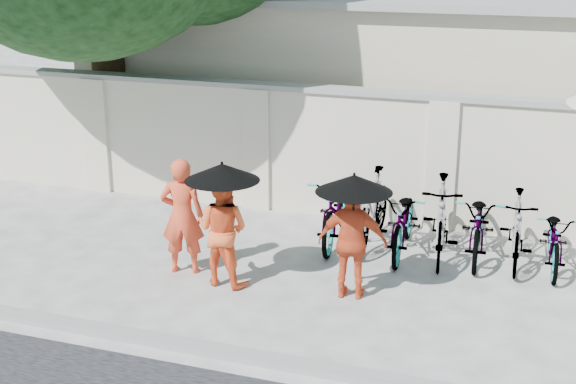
% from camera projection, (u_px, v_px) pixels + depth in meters
% --- Properties ---
extents(ground, '(80.00, 80.00, 0.00)m').
position_uv_depth(ground, '(244.00, 289.00, 10.30)').
color(ground, silver).
extents(kerb, '(40.00, 0.16, 0.12)m').
position_uv_depth(kerb, '(185.00, 345.00, 8.75)').
color(kerb, gray).
rests_on(kerb, ground).
extents(compound_wall, '(20.00, 0.30, 2.00)m').
position_uv_depth(compound_wall, '(379.00, 158.00, 12.56)').
color(compound_wall, beige).
rests_on(compound_wall, ground).
extents(building_behind, '(14.00, 6.00, 3.20)m').
position_uv_depth(building_behind, '(475.00, 84.00, 15.48)').
color(building_behind, '#B5AC98').
rests_on(building_behind, ground).
extents(monk_left, '(0.66, 0.52, 1.58)m').
position_uv_depth(monk_left, '(182.00, 216.00, 10.60)').
color(monk_left, '#E44929').
rests_on(monk_left, ground).
extents(monk_center, '(0.78, 0.65, 1.48)m').
position_uv_depth(monk_center, '(223.00, 230.00, 10.25)').
color(monk_center, '#FF622C').
rests_on(monk_center, ground).
extents(parasol_center, '(0.95, 0.95, 0.81)m').
position_uv_depth(parasol_center, '(222.00, 172.00, 9.92)').
color(parasol_center, black).
rests_on(parasol_center, ground).
extents(monk_right, '(0.89, 0.46, 1.46)m').
position_uv_depth(monk_right, '(353.00, 242.00, 9.85)').
color(monk_right, '#DA4F26').
rests_on(monk_right, ground).
extents(parasol_right, '(0.94, 0.94, 0.79)m').
position_uv_depth(parasol_right, '(354.00, 183.00, 9.54)').
color(parasol_right, black).
rests_on(parasol_right, ground).
extents(bike_0, '(0.90, 2.04, 1.04)m').
position_uv_depth(bike_0, '(337.00, 208.00, 11.74)').
color(bike_0, gray).
rests_on(bike_0, ground).
extents(bike_1, '(0.53, 1.84, 1.11)m').
position_uv_depth(bike_1, '(372.00, 209.00, 11.62)').
color(bike_1, gray).
rests_on(bike_1, ground).
extents(bike_2, '(0.77, 1.88, 0.97)m').
position_uv_depth(bike_2, '(404.00, 221.00, 11.32)').
color(bike_2, gray).
rests_on(bike_2, ground).
extents(bike_3, '(0.78, 1.94, 1.14)m').
position_uv_depth(bike_3, '(441.00, 219.00, 11.14)').
color(bike_3, gray).
rests_on(bike_3, ground).
extents(bike_4, '(0.78, 1.89, 0.97)m').
position_uv_depth(bike_4, '(479.00, 225.00, 11.16)').
color(bike_4, gray).
rests_on(bike_4, ground).
extents(bike_5, '(0.59, 1.70, 1.00)m').
position_uv_depth(bike_5, '(517.00, 230.00, 10.93)').
color(bike_5, gray).
rests_on(bike_5, ground).
extents(bike_6, '(0.69, 1.68, 0.86)m').
position_uv_depth(bike_6, '(555.00, 239.00, 10.80)').
color(bike_6, gray).
rests_on(bike_6, ground).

